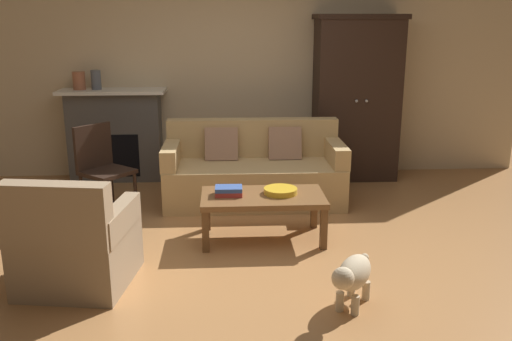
{
  "coord_description": "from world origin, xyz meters",
  "views": [
    {
      "loc": [
        -0.23,
        -4.41,
        1.95
      ],
      "look_at": [
        0.08,
        0.61,
        0.55
      ],
      "focal_mm": 38.6,
      "sensor_mm": 36.0,
      "label": 1
    }
  ],
  "objects_px": {
    "armchair_near_left": "(75,246)",
    "mantel_vase_slate": "(96,80)",
    "fruit_bowl": "(281,191)",
    "coffee_table": "(263,201)",
    "armoire": "(356,98)",
    "fireplace": "(116,134)",
    "mantel_vase_terracotta": "(79,81)",
    "dog": "(353,275)",
    "side_chair_wooden": "(101,163)",
    "book_stack": "(229,191)",
    "couch": "(254,173)"
  },
  "relations": [
    {
      "from": "dog",
      "to": "armchair_near_left",
      "type": "bearing_deg",
      "value": 167.25
    },
    {
      "from": "fireplace",
      "to": "side_chair_wooden",
      "type": "distance_m",
      "value": 1.18
    },
    {
      "from": "fireplace",
      "to": "fruit_bowl",
      "type": "relative_size",
      "value": 4.17
    },
    {
      "from": "armchair_near_left",
      "to": "mantel_vase_slate",
      "type": "bearing_deg",
      "value": 97.83
    },
    {
      "from": "fireplace",
      "to": "armchair_near_left",
      "type": "relative_size",
      "value": 1.43
    },
    {
      "from": "armoire",
      "to": "coffee_table",
      "type": "distance_m",
      "value": 2.43
    },
    {
      "from": "side_chair_wooden",
      "to": "armoire",
      "type": "bearing_deg",
      "value": 20.82
    },
    {
      "from": "fireplace",
      "to": "side_chair_wooden",
      "type": "relative_size",
      "value": 1.4
    },
    {
      "from": "couch",
      "to": "side_chair_wooden",
      "type": "bearing_deg",
      "value": -171.77
    },
    {
      "from": "fruit_bowl",
      "to": "book_stack",
      "type": "bearing_deg",
      "value": -177.72
    },
    {
      "from": "armoire",
      "to": "side_chair_wooden",
      "type": "xyz_separation_m",
      "value": [
        -2.88,
        -1.1,
        -0.49
      ]
    },
    {
      "from": "coffee_table",
      "to": "side_chair_wooden",
      "type": "bearing_deg",
      "value": 151.56
    },
    {
      "from": "armchair_near_left",
      "to": "dog",
      "type": "distance_m",
      "value": 2.03
    },
    {
      "from": "mantel_vase_terracotta",
      "to": "armchair_near_left",
      "type": "xyz_separation_m",
      "value": [
        0.59,
        -2.84,
        -0.91
      ]
    },
    {
      "from": "armchair_near_left",
      "to": "fireplace",
      "type": "bearing_deg",
      "value": 94.21
    },
    {
      "from": "fireplace",
      "to": "armoire",
      "type": "bearing_deg",
      "value": -1.51
    },
    {
      "from": "fireplace",
      "to": "mantel_vase_slate",
      "type": "bearing_deg",
      "value": -174.31
    },
    {
      "from": "armoire",
      "to": "fruit_bowl",
      "type": "height_order",
      "value": "armoire"
    },
    {
      "from": "fireplace",
      "to": "mantel_vase_terracotta",
      "type": "relative_size",
      "value": 5.91
    },
    {
      "from": "book_stack",
      "to": "dog",
      "type": "distance_m",
      "value": 1.54
    },
    {
      "from": "coffee_table",
      "to": "side_chair_wooden",
      "type": "xyz_separation_m",
      "value": [
        -1.6,
        0.87,
        0.15
      ]
    },
    {
      "from": "armoire",
      "to": "armchair_near_left",
      "type": "relative_size",
      "value": 2.26
    },
    {
      "from": "fruit_bowl",
      "to": "book_stack",
      "type": "height_order",
      "value": "book_stack"
    },
    {
      "from": "fruit_bowl",
      "to": "armchair_near_left",
      "type": "bearing_deg",
      "value": -152.37
    },
    {
      "from": "armchair_near_left",
      "to": "mantel_vase_terracotta",
      "type": "bearing_deg",
      "value": 101.74
    },
    {
      "from": "dog",
      "to": "armoire",
      "type": "bearing_deg",
      "value": 76.83
    },
    {
      "from": "mantel_vase_slate",
      "to": "fruit_bowl",
      "type": "bearing_deg",
      "value": -44.83
    },
    {
      "from": "fruit_bowl",
      "to": "dog",
      "type": "xyz_separation_m",
      "value": [
        0.37,
        -1.3,
        -0.2
      ]
    },
    {
      "from": "coffee_table",
      "to": "side_chair_wooden",
      "type": "height_order",
      "value": "side_chair_wooden"
    },
    {
      "from": "armoire",
      "to": "fruit_bowl",
      "type": "xyz_separation_m",
      "value": [
        -1.12,
        -1.94,
        -0.55
      ]
    },
    {
      "from": "coffee_table",
      "to": "fruit_bowl",
      "type": "bearing_deg",
      "value": 10.03
    },
    {
      "from": "book_stack",
      "to": "mantel_vase_terracotta",
      "type": "bearing_deg",
      "value": 130.86
    },
    {
      "from": "fireplace",
      "to": "dog",
      "type": "height_order",
      "value": "fireplace"
    },
    {
      "from": "fireplace",
      "to": "mantel_vase_slate",
      "type": "relative_size",
      "value": 5.48
    },
    {
      "from": "fireplace",
      "to": "book_stack",
      "type": "distance_m",
      "value": 2.45
    },
    {
      "from": "armoire",
      "to": "armchair_near_left",
      "type": "bearing_deg",
      "value": -134.56
    },
    {
      "from": "mantel_vase_terracotta",
      "to": "side_chair_wooden",
      "type": "height_order",
      "value": "mantel_vase_terracotta"
    },
    {
      "from": "armoire",
      "to": "book_stack",
      "type": "height_order",
      "value": "armoire"
    },
    {
      "from": "mantel_vase_terracotta",
      "to": "fireplace",
      "type": "bearing_deg",
      "value": 2.7
    },
    {
      "from": "fruit_bowl",
      "to": "mantel_vase_terracotta",
      "type": "height_order",
      "value": "mantel_vase_terracotta"
    },
    {
      "from": "book_stack",
      "to": "fruit_bowl",
      "type": "bearing_deg",
      "value": 2.28
    },
    {
      "from": "mantel_vase_slate",
      "to": "mantel_vase_terracotta",
      "type": "bearing_deg",
      "value": 180.0
    },
    {
      "from": "mantel_vase_terracotta",
      "to": "side_chair_wooden",
      "type": "bearing_deg",
      "value": -68.92
    },
    {
      "from": "fruit_bowl",
      "to": "armchair_near_left",
      "type": "relative_size",
      "value": 0.34
    },
    {
      "from": "fireplace",
      "to": "book_stack",
      "type": "height_order",
      "value": "fireplace"
    },
    {
      "from": "book_stack",
      "to": "dog",
      "type": "xyz_separation_m",
      "value": [
        0.83,
        -1.28,
        -0.21
      ]
    },
    {
      "from": "fireplace",
      "to": "armoire",
      "type": "xyz_separation_m",
      "value": [
        2.95,
        -0.08,
        0.43
      ]
    },
    {
      "from": "armoire",
      "to": "mantel_vase_slate",
      "type": "distance_m",
      "value": 3.14
    },
    {
      "from": "armoire",
      "to": "mantel_vase_terracotta",
      "type": "relative_size",
      "value": 9.33
    },
    {
      "from": "mantel_vase_terracotta",
      "to": "mantel_vase_slate",
      "type": "distance_m",
      "value": 0.2
    }
  ]
}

